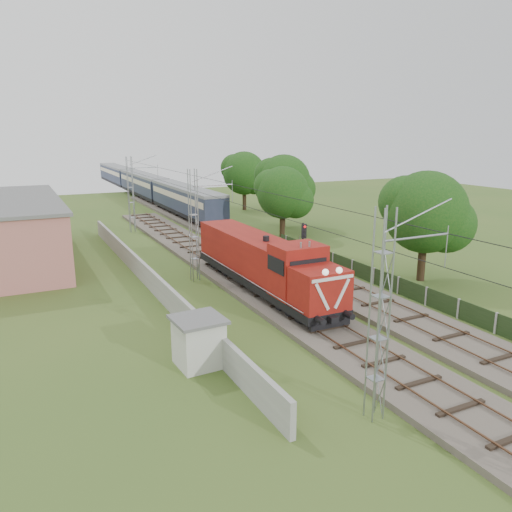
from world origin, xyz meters
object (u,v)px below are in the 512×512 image
coach_rake (143,183)px  relay_hut (199,341)px  signal_post (303,243)px  locomotive (263,262)px

coach_rake → relay_hut: bearing=-101.6°
coach_rake → relay_hut: coach_rake is taller
signal_post → relay_hut: signal_post is taller
signal_post → relay_hut: bearing=-142.1°
locomotive → signal_post: locomotive is taller
relay_hut → coach_rake: bearing=78.4°
signal_post → relay_hut: (-10.59, -8.26, -1.91)m
signal_post → coach_rake: bearing=88.0°
locomotive → relay_hut: bearing=-132.5°
relay_hut → locomotive: bearing=47.5°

